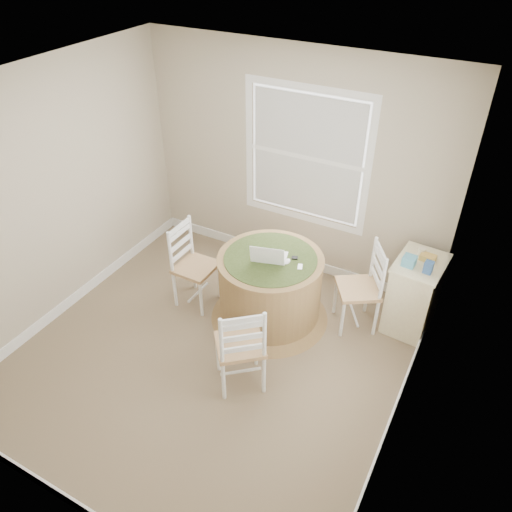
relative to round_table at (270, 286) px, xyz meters
The scene contains 14 objects.
room 1.07m from the round_table, 97.08° to the right, with size 3.64×3.64×2.64m.
round_table is the anchor object (origin of this frame).
chair_left 0.84m from the round_table, 169.45° to the right, with size 0.42×0.40×0.95m, color white, non-canonical shape.
chair_near 0.94m from the round_table, 79.56° to the right, with size 0.42×0.40×0.95m, color white, non-canonical shape.
chair_right 0.90m from the round_table, 21.49° to the left, with size 0.42×0.40×0.95m, color white, non-canonical shape.
laptop 0.39m from the round_table, 102.83° to the right, with size 0.41×0.38×0.24m.
mouse 0.40m from the round_table, ahead, with size 0.06×0.10×0.03m, color white.
phone 0.48m from the round_table, ahead, with size 0.04×0.09×0.02m, color #B7BABF.
keys 0.43m from the round_table, 27.03° to the left, with size 0.06×0.05×0.03m, color black.
corner_chest 1.48m from the round_table, 23.75° to the left, with size 0.50×0.65×0.82m.
tissue_box 1.41m from the round_table, 21.07° to the left, with size 0.12×0.12×0.10m, color #4F9BB6.
box_yellow 1.60m from the round_table, 25.32° to the left, with size 0.15×0.10×0.06m, color gold.
box_blue 1.58m from the round_table, 17.27° to the left, with size 0.08×0.08×0.12m, color #325997.
cup_cream 1.56m from the round_table, 28.54° to the left, with size 0.07×0.07×0.09m, color beige.
Camera 1 is at (2.03, -2.85, 3.71)m, focal length 35.00 mm.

